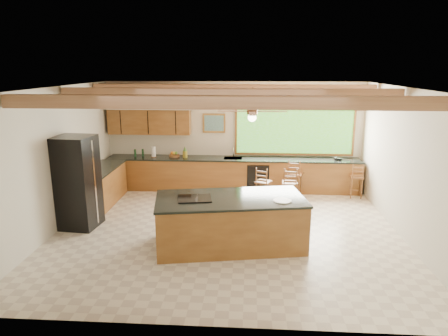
{
  "coord_description": "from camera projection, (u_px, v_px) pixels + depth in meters",
  "views": [
    {
      "loc": [
        0.45,
        -7.91,
        3.42
      ],
      "look_at": [
        -0.11,
        0.8,
        1.17
      ],
      "focal_mm": 32.0,
      "sensor_mm": 36.0,
      "label": 1
    }
  ],
  "objects": [
    {
      "name": "bar_stool_c",
      "position": [
        296.0,
        175.0,
        10.59
      ],
      "size": [
        0.47,
        0.47,
        1.02
      ],
      "rotation": [
        0.0,
        0.0,
        -0.36
      ],
      "color": "brown",
      "rests_on": "ground"
    },
    {
      "name": "ground",
      "position": [
        227.0,
        230.0,
        8.53
      ],
      "size": [
        7.2,
        7.2,
        0.0
      ],
      "primitive_type": "plane",
      "color": "beige",
      "rests_on": "ground"
    },
    {
      "name": "counter_run",
      "position": [
        202.0,
        177.0,
        10.9
      ],
      "size": [
        7.12,
        3.1,
        1.24
      ],
      "color": "brown",
      "rests_on": "ground"
    },
    {
      "name": "room_shell",
      "position": [
        221.0,
        123.0,
        8.62
      ],
      "size": [
        7.27,
        6.54,
        3.02
      ],
      "color": "beige",
      "rests_on": "ground"
    },
    {
      "name": "bar_stool_d",
      "position": [
        357.0,
        178.0,
        10.5
      ],
      "size": [
        0.36,
        0.36,
        0.94
      ],
      "rotation": [
        0.0,
        0.0,
        -0.09
      ],
      "color": "brown",
      "rests_on": "ground"
    },
    {
      "name": "bar_stool_a",
      "position": [
        264.0,
        183.0,
        9.97
      ],
      "size": [
        0.46,
        0.46,
        0.98
      ],
      "rotation": [
        0.0,
        0.0,
        -0.41
      ],
      "color": "brown",
      "rests_on": "ground"
    },
    {
      "name": "refrigerator",
      "position": [
        77.0,
        182.0,
        8.53
      ],
      "size": [
        0.85,
        0.83,
        2.0
      ],
      "rotation": [
        0.0,
        0.0,
        -0.1
      ],
      "color": "black",
      "rests_on": "ground"
    },
    {
      "name": "bar_stool_b",
      "position": [
        290.0,
        184.0,
        9.81
      ],
      "size": [
        0.38,
        0.38,
        1.02
      ],
      "rotation": [
        0.0,
        0.0,
        -0.04
      ],
      "color": "brown",
      "rests_on": "ground"
    },
    {
      "name": "island",
      "position": [
        230.0,
        222.0,
        7.71
      ],
      "size": [
        3.01,
        1.79,
        1.0
      ],
      "rotation": [
        0.0,
        0.0,
        0.17
      ],
      "color": "brown",
      "rests_on": "ground"
    }
  ]
}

